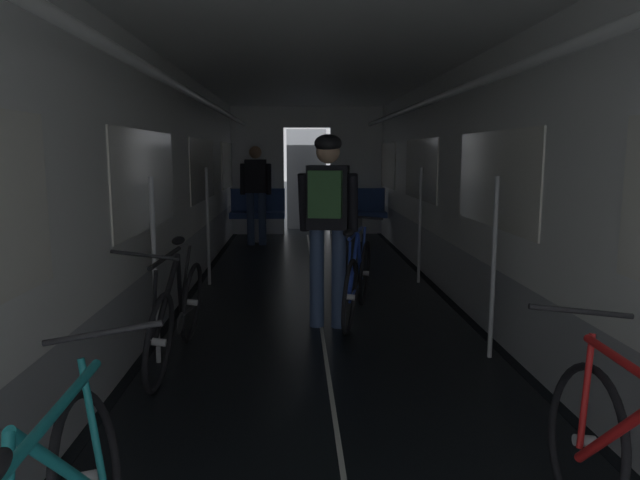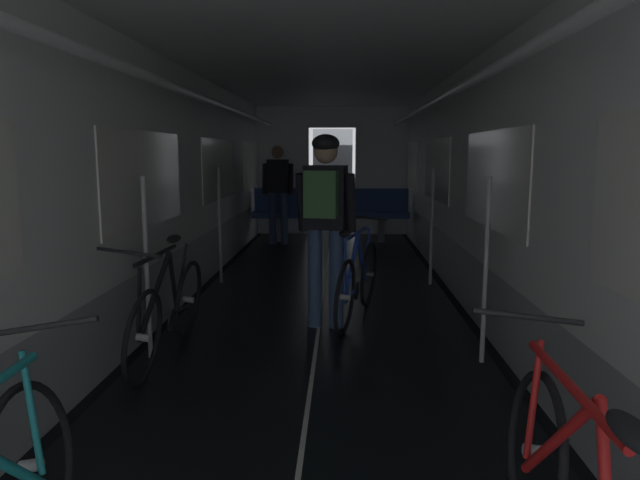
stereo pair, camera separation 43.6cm
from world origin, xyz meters
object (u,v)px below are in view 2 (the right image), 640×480
Objects in this scene: person_cyclist_aisle at (325,210)px; bench_seat_far_left at (280,210)px; bench_seat_far_right at (381,210)px; bicycle_black at (168,310)px; person_standing_near_bench at (278,188)px; bicycle_blue_in_aisle at (358,280)px.

bench_seat_far_left is at bearing 100.54° from person_cyclist_aisle.
bench_seat_far_right is (1.80, 0.00, 0.00)m from bench_seat_far_left.
bicycle_black is (-2.02, -5.98, -0.19)m from bench_seat_far_right.
person_cyclist_aisle is (-0.84, -5.15, 0.50)m from bench_seat_far_right.
person_standing_near_bench is at bearing 101.31° from person_cyclist_aisle.
person_standing_near_bench reaches higher than bicycle_blue_in_aisle.
person_standing_near_bench is (-0.96, 4.77, -0.10)m from person_cyclist_aisle.
bicycle_black is 1.84m from bicycle_blue_in_aisle.
person_standing_near_bench is (0.00, -0.38, 0.41)m from bench_seat_far_left.
person_standing_near_bench reaches higher than bench_seat_far_right.
person_cyclist_aisle is 1.04× the size of bicycle_blue_in_aisle.
bicycle_blue_in_aisle is at bearing -74.42° from person_standing_near_bench.
bench_seat_far_left is 0.55m from person_standing_near_bench.
bench_seat_far_left is at bearing 90.41° from person_standing_near_bench.
person_standing_near_bench is at bearing -168.17° from bench_seat_far_right.
bench_seat_far_right is 0.58× the size of person_standing_near_bench.
person_standing_near_bench is (-1.80, -0.38, 0.41)m from bench_seat_far_right.
bench_seat_far_left is at bearing 104.46° from bicycle_blue_in_aisle.
person_cyclist_aisle reaches higher than bench_seat_far_left.
bicycle_blue_in_aisle is at bearing -75.54° from bench_seat_far_left.
bicycle_black is at bearing -143.25° from bicycle_blue_in_aisle.
bicycle_black is (-0.22, -5.98, -0.19)m from bench_seat_far_left.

